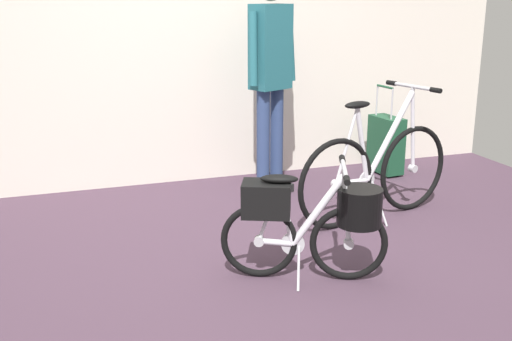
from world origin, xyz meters
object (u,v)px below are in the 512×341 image
visitor_near_wall (271,67)px  folding_bike_foreground (312,218)px  display_bike_left (376,171)px  rolling_suitcase (386,144)px

visitor_near_wall → folding_bike_foreground: bearing=-102.2°
folding_bike_foreground → display_bike_left: (0.87, 0.79, -0.01)m
display_bike_left → rolling_suitcase: 1.27m
display_bike_left → rolling_suitcase: (0.70, 1.05, -0.09)m
display_bike_left → rolling_suitcase: display_bike_left is taller
display_bike_left → visitor_near_wall: size_ratio=0.77×
rolling_suitcase → display_bike_left: bearing=-123.8°
rolling_suitcase → visitor_near_wall: bearing=-173.0°
folding_bike_foreground → visitor_near_wall: 1.86m
visitor_near_wall → rolling_suitcase: 1.44m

